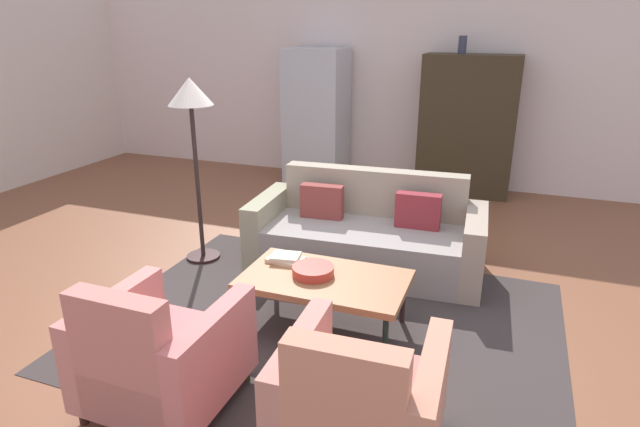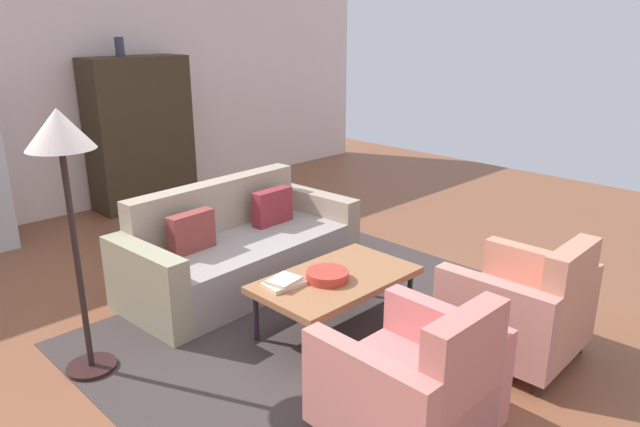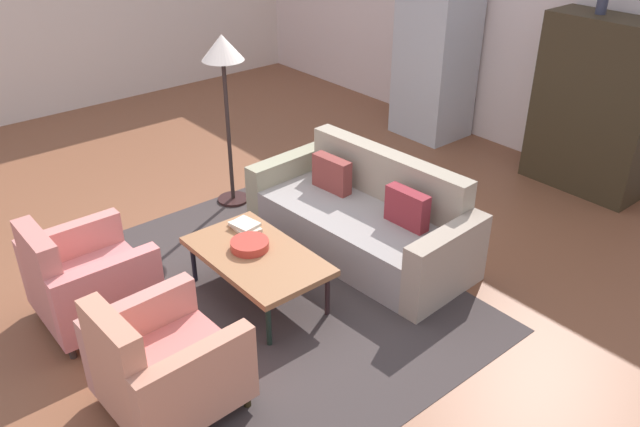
% 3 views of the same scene
% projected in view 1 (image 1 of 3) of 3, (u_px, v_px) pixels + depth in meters
% --- Properties ---
extents(ground_plane, '(11.86, 11.86, 0.00)m').
position_uv_depth(ground_plane, '(295.00, 299.00, 4.38)').
color(ground_plane, brown).
extents(wall_back, '(9.89, 0.12, 2.80)m').
position_uv_depth(wall_back, '(402.00, 81.00, 7.31)').
color(wall_back, silver).
rests_on(wall_back, ground).
extents(area_rug, '(3.40, 2.60, 0.01)m').
position_uv_depth(area_rug, '(327.00, 323.00, 4.02)').
color(area_rug, '#3B3230').
rests_on(area_rug, ground).
extents(couch, '(2.15, 1.02, 0.86)m').
position_uv_depth(couch, '(367.00, 236.00, 4.93)').
color(couch, gray).
rests_on(couch, ground).
extents(coffee_table, '(1.20, 0.70, 0.42)m').
position_uv_depth(coffee_table, '(325.00, 282.00, 3.85)').
color(coffee_table, '#281B26').
rests_on(coffee_table, ground).
extents(armchair_left, '(0.81, 0.81, 0.88)m').
position_uv_depth(armchair_left, '(158.00, 358.00, 3.04)').
color(armchair_left, '#351F21').
rests_on(armchair_left, ground).
extents(armchair_right, '(0.83, 0.83, 0.88)m').
position_uv_depth(armchair_right, '(358.00, 409.00, 2.64)').
color(armchair_right, '#302112').
rests_on(armchair_right, ground).
extents(fruit_bowl, '(0.31, 0.31, 0.07)m').
position_uv_depth(fruit_bowl, '(313.00, 271.00, 3.86)').
color(fruit_bowl, '#B8372C').
rests_on(fruit_bowl, coffee_table).
extents(book_stack, '(0.29, 0.21, 0.06)m').
position_uv_depth(book_stack, '(286.00, 258.00, 4.08)').
color(book_stack, beige).
rests_on(book_stack, coffee_table).
extents(cabinet, '(1.20, 0.51, 1.80)m').
position_uv_depth(cabinet, '(467.00, 126.00, 6.86)').
color(cabinet, '#362A1A').
rests_on(cabinet, ground).
extents(vase_tall, '(0.10, 0.10, 0.22)m').
position_uv_depth(vase_tall, '(462.00, 45.00, 6.57)').
color(vase_tall, '#363648').
rests_on(vase_tall, cabinet).
extents(refrigerator, '(0.80, 0.73, 1.85)m').
position_uv_depth(refrigerator, '(317.00, 116.00, 7.44)').
color(refrigerator, '#B7BABF').
rests_on(refrigerator, ground).
extents(floor_lamp, '(0.40, 0.40, 1.72)m').
position_uv_depth(floor_lamp, '(191.00, 109.00, 4.67)').
color(floor_lamp, black).
rests_on(floor_lamp, ground).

